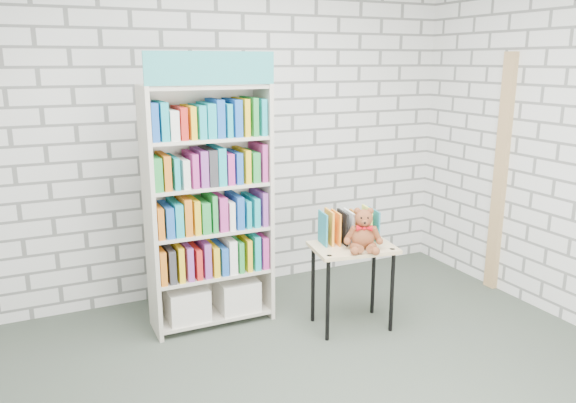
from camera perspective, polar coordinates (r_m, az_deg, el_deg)
name	(u,v)px	position (r m, az deg, el deg)	size (l,w,h in m)	color
ground	(330,401)	(3.66, 4.26, -19.56)	(4.50, 4.50, 0.00)	#3D463B
room_shell	(336,107)	(3.05, 4.87, 9.52)	(4.52, 4.02, 2.81)	silver
bookshelf	(209,206)	(4.31, -8.06, -0.44)	(0.93, 0.36, 2.09)	beige
display_table	(353,257)	(4.33, 6.58, -5.65)	(0.67, 0.51, 0.66)	#DCBC84
table_books	(348,226)	(4.35, 6.15, -2.49)	(0.45, 0.25, 0.26)	teal
teddy_bear	(364,233)	(4.19, 7.68, -3.19)	(0.30, 0.28, 0.31)	brown
door_trim	(500,175)	(5.28, 20.77, 2.54)	(0.05, 0.12, 2.10)	tan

